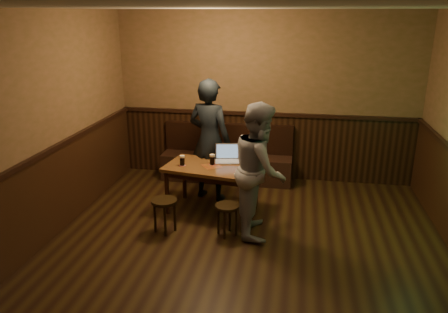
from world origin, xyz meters
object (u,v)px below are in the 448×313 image
Objects in this scene: bench at (227,162)px; laptop at (227,157)px; stool_right at (227,211)px; pint_left at (182,160)px; pint_right at (243,166)px; pint_mid at (212,160)px; person_grey at (260,170)px; stool_left at (164,206)px; person_suit at (210,140)px; pub_table at (212,172)px.

bench is 5.72× the size of laptop.
bench is at bearing 99.76° from stool_right.
pint_right is (0.87, -0.11, 0.01)m from pint_left.
pint_right reaches higher than pint_mid.
stool_left is at bearing 95.08° from person_grey.
stool_right is at bearing -65.18° from pint_mid.
person_grey reaches higher than bench.
laptop is at bearing 56.03° from stool_left.
pint_left is at bearing 78.97° from person_suit.
pub_table is at bearing 49.83° from person_grey.
pub_table reaches higher than stool_right.
pub_table is at bearing -86.94° from pint_mid.
pint_mid is at bearing 102.76° from pub_table.
person_suit is at bearing 111.98° from stool_right.
pint_mid is 0.92m from person_grey.
stool_right is 1.10× the size of laptop.
person_suit reaches higher than person_grey.
bench reaches higher than pub_table.
pint_right reaches higher than pub_table.
stool_left is 0.26× the size of person_grey.
bench is at bearing -81.27° from person_suit.
person_suit reaches higher than bench.
person_suit is (-0.46, 1.15, 0.59)m from stool_right.
pint_right is 0.43m from person_grey.
stool_left is at bearing -176.52° from stool_right.
bench is 1.31m from pub_table.
person_suit reaches higher than laptop.
bench reaches higher than pint_mid.
person_suit is 1.29m from person_grey.
laptop is at bearing 64.54° from pub_table.
person_suit is (-0.59, 0.64, 0.15)m from pint_right.
laptop is (-0.16, 0.93, 0.42)m from stool_right.
person_grey reaches higher than stool_left.
pint_right is at bearing 150.37° from person_suit.
person_suit is at bearing 134.51° from laptop.
pint_mid is 0.08× the size of person_suit.
stool_left is at bearing -133.93° from laptop.
laptop is (0.18, 0.25, 0.15)m from pub_table.
pint_right is (0.94, 0.56, 0.41)m from stool_left.
pint_left is 0.09× the size of person_grey.
bench is 4.85× the size of stool_left.
pint_right is 0.50m from laptop.
person_suit is (0.35, 1.20, 0.57)m from stool_left.
bench is 1.59m from pint_right.
person_suit is at bearing 61.28° from pint_left.
stool_left is 2.73× the size of pint_right.
pub_table is 9.33× the size of pint_left.
stool_left is 0.24× the size of person_suit.
laptop is (0.59, 0.30, -0.01)m from pint_left.
pint_mid is 0.09× the size of person_grey.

